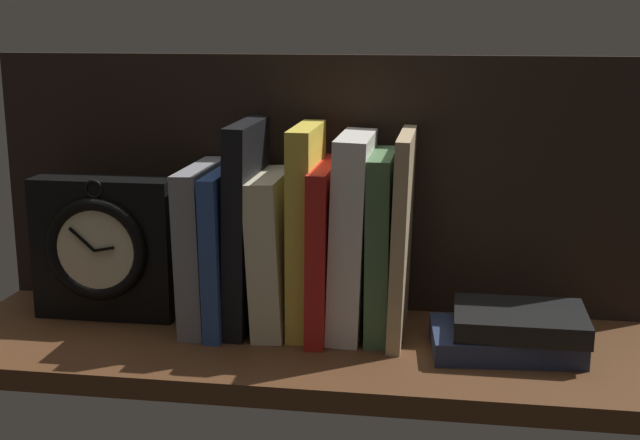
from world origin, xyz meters
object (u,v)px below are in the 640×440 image
(framed_clock, at_px, (104,248))
(book_stack_side, at_px, (512,331))
(book_yellow_seinlanguage, at_px, (302,229))
(book_blue_modern, at_px, (226,247))
(book_gray_chess, at_px, (204,245))
(book_cream_twain, at_px, (274,251))
(book_tan_shortstories, at_px, (402,235))
(book_black_skeptic, at_px, (246,225))
(book_green_romantic, at_px, (381,244))
(book_red_requiem, at_px, (325,248))
(book_white_catcher, at_px, (352,235))

(framed_clock, distance_m, book_stack_side, 0.51)
(book_yellow_seinlanguage, bearing_deg, book_blue_modern, 180.00)
(book_gray_chess, height_order, book_cream_twain, book_gray_chess)
(book_tan_shortstories, bearing_deg, book_black_skeptic, 180.00)
(book_black_skeptic, relative_size, book_yellow_seinlanguage, 1.01)
(book_blue_modern, height_order, book_stack_side, book_blue_modern)
(book_yellow_seinlanguage, height_order, book_green_romantic, book_yellow_seinlanguage)
(book_yellow_seinlanguage, xyz_separation_m, book_green_romantic, (0.10, 0.00, -0.02))
(book_blue_modern, bearing_deg, book_green_romantic, 0.00)
(book_green_romantic, xyz_separation_m, framed_clock, (-0.35, -0.00, -0.02))
(book_green_romantic, distance_m, book_stack_side, 0.18)
(book_tan_shortstories, bearing_deg, book_green_romantic, 180.00)
(book_red_requiem, bearing_deg, book_stack_side, -11.27)
(book_blue_modern, height_order, book_tan_shortstories, book_tan_shortstories)
(book_gray_chess, xyz_separation_m, framed_clock, (-0.13, -0.00, -0.01))
(book_cream_twain, distance_m, book_yellow_seinlanguage, 0.05)
(book_red_requiem, relative_size, book_green_romantic, 0.93)
(book_blue_modern, distance_m, book_tan_shortstories, 0.22)
(book_yellow_seinlanguage, xyz_separation_m, book_red_requiem, (0.03, 0.00, -0.02))
(book_gray_chess, bearing_deg, book_yellow_seinlanguage, 0.00)
(book_yellow_seinlanguage, relative_size, framed_clock, 1.37)
(book_gray_chess, xyz_separation_m, book_stack_side, (0.38, -0.04, -0.08))
(book_black_skeptic, bearing_deg, book_cream_twain, 0.00)
(book_gray_chess, distance_m, book_blue_modern, 0.03)
(book_red_requiem, height_order, book_green_romantic, book_green_romantic)
(book_gray_chess, height_order, book_tan_shortstories, book_tan_shortstories)
(book_gray_chess, relative_size, book_stack_side, 1.12)
(book_cream_twain, height_order, book_white_catcher, book_white_catcher)
(book_red_requiem, height_order, book_white_catcher, book_white_catcher)
(book_black_skeptic, bearing_deg, book_blue_modern, 180.00)
(book_blue_modern, distance_m, book_stack_side, 0.36)
(book_tan_shortstories, distance_m, framed_clock, 0.38)
(book_yellow_seinlanguage, bearing_deg, book_tan_shortstories, 0.00)
(book_yellow_seinlanguage, bearing_deg, book_black_skeptic, 180.00)
(book_gray_chess, bearing_deg, book_tan_shortstories, 0.00)
(book_green_romantic, relative_size, framed_clock, 1.20)
(book_gray_chess, height_order, book_stack_side, book_gray_chess)
(book_stack_side, bearing_deg, book_gray_chess, 173.23)
(book_cream_twain, xyz_separation_m, book_stack_side, (0.29, -0.04, -0.07))
(book_blue_modern, height_order, book_black_skeptic, book_black_skeptic)
(book_gray_chess, distance_m, book_black_skeptic, 0.06)
(book_blue_modern, distance_m, book_green_romantic, 0.19)
(book_red_requiem, bearing_deg, book_blue_modern, 180.00)
(book_cream_twain, xyz_separation_m, framed_clock, (-0.22, -0.00, -0.00))
(book_blue_modern, relative_size, book_white_catcher, 0.81)
(book_yellow_seinlanguage, relative_size, book_green_romantic, 1.14)
(book_gray_chess, bearing_deg, book_green_romantic, 0.00)
(book_cream_twain, bearing_deg, book_green_romantic, 0.00)
(book_tan_shortstories, xyz_separation_m, book_stack_side, (0.13, -0.04, -0.10))
(book_blue_modern, distance_m, framed_clock, 0.16)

